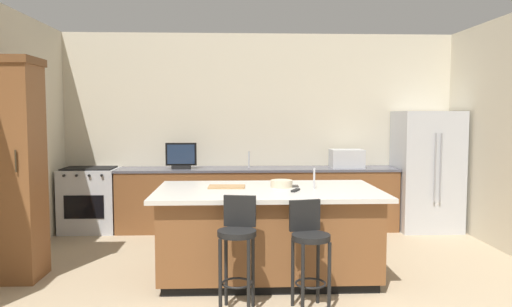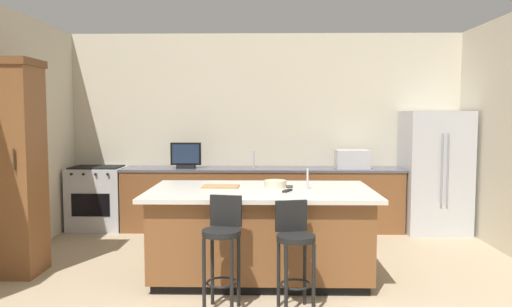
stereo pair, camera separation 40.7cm
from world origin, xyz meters
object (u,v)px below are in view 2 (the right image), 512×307
(range_oven, at_px, (98,198))
(cutting_board, at_px, (221,186))
(kitchen_island, at_px, (261,232))
(cell_phone, at_px, (290,186))
(microwave, at_px, (352,159))
(bar_stool_right, at_px, (295,246))
(fruit_bowl, at_px, (275,184))
(tv_remote, at_px, (287,191))
(refrigerator, at_px, (435,172))
(cabinet_tower, at_px, (12,164))
(tv_monitor, at_px, (186,156))
(bar_stool_left, at_px, (223,242))

(range_oven, relative_size, cutting_board, 2.43)
(kitchen_island, distance_m, cell_phone, 0.58)
(microwave, bearing_deg, bar_stool_right, -108.51)
(fruit_bowl, relative_size, tv_remote, 1.39)
(refrigerator, bearing_deg, microwave, 176.03)
(microwave, xyz_separation_m, tv_remote, (-1.06, -2.33, -0.11))
(cabinet_tower, bearing_deg, fruit_bowl, 1.53)
(tv_monitor, bearing_deg, range_oven, 177.84)
(range_oven, height_order, tv_monitor, tv_monitor)
(refrigerator, relative_size, tv_remote, 10.40)
(range_oven, distance_m, bar_stool_right, 4.13)
(cabinet_tower, xyz_separation_m, bar_stool_right, (2.97, -0.93, -0.62))
(range_oven, height_order, bar_stool_right, bar_stool_right)
(microwave, height_order, tv_remote, microwave)
(cabinet_tower, xyz_separation_m, tv_remote, (2.93, -0.21, -0.25))
(tv_monitor, distance_m, tv_remote, 2.68)
(refrigerator, relative_size, microwave, 3.68)
(bar_stool_right, bearing_deg, range_oven, 118.76)
(cabinet_tower, bearing_deg, refrigerator, 21.52)
(refrigerator, distance_m, bar_stool_left, 4.13)
(tv_remote, height_order, cutting_board, tv_remote)
(kitchen_island, xyz_separation_m, cell_phone, (0.31, 0.17, 0.46))
(bar_stool_right, distance_m, tv_remote, 0.82)
(tv_monitor, xyz_separation_m, bar_stool_right, (1.44, -3.00, -0.53))
(cabinet_tower, xyz_separation_m, tv_monitor, (1.53, 2.07, -0.09))
(cabinet_tower, bearing_deg, microwave, 28.02)
(refrigerator, xyz_separation_m, cabinet_tower, (-5.17, -2.04, 0.31))
(range_oven, bearing_deg, kitchen_island, -41.14)
(fruit_bowl, bearing_deg, microwave, 60.17)
(bar_stool_left, relative_size, fruit_bowl, 4.23)
(cell_phone, xyz_separation_m, cutting_board, (-0.74, -0.05, 0.01))
(tv_monitor, distance_m, cutting_board, 2.11)
(cabinet_tower, relative_size, bar_stool_right, 2.41)
(refrigerator, bearing_deg, range_oven, 179.07)
(refrigerator, height_order, tv_remote, refrigerator)
(cabinet_tower, height_order, cell_phone, cabinet_tower)
(refrigerator, bearing_deg, bar_stool_left, -133.66)
(tv_remote, bearing_deg, tv_monitor, 147.41)
(bar_stool_left, relative_size, cutting_board, 2.57)
(tv_monitor, bearing_deg, cutting_board, -70.74)
(range_oven, relative_size, tv_monitor, 2.10)
(microwave, relative_size, bar_stool_left, 0.48)
(kitchen_island, relative_size, tv_remote, 13.78)
(tv_monitor, height_order, bar_stool_right, tv_monitor)
(microwave, relative_size, fruit_bowl, 2.03)
(cell_phone, bearing_deg, tv_remote, -93.52)
(refrigerator, bearing_deg, fruit_bowl, -140.23)
(refrigerator, height_order, bar_stool_right, refrigerator)
(bar_stool_left, bearing_deg, tv_monitor, 115.62)
(refrigerator, xyz_separation_m, cell_phone, (-2.20, -1.91, 0.06))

